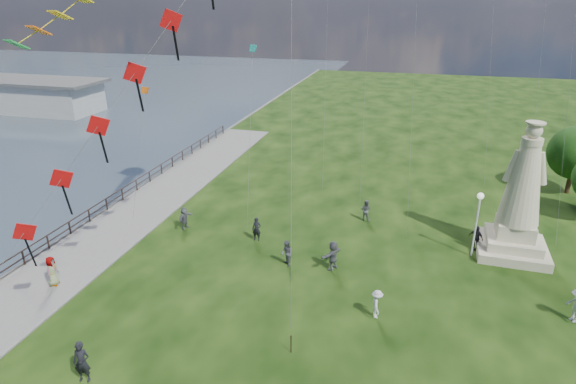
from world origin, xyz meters
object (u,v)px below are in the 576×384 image
(person_1, at_px, (287,253))
(person_9, at_px, (476,238))
(pier_pavilion, at_px, (4,93))
(lamppost, at_px, (478,211))
(person_8, at_px, (576,306))
(person_0, at_px, (82,362))
(person_7, at_px, (366,210))
(person_6, at_px, (257,229))
(person_2, at_px, (377,304))
(person_11, at_px, (333,255))
(person_5, at_px, (185,218))
(statue, at_px, (519,206))
(person_10, at_px, (52,273))

(person_1, bearing_deg, person_9, 76.41)
(pier_pavilion, relative_size, lamppost, 7.31)
(person_9, bearing_deg, person_8, -19.61)
(person_0, distance_m, person_7, 20.45)
(person_8, distance_m, person_9, 7.48)
(person_6, bearing_deg, person_2, -39.63)
(person_11, bearing_deg, person_7, -160.38)
(person_5, xyz_separation_m, person_7, (11.57, 4.50, -0.01))
(person_8, bearing_deg, statue, 171.01)
(person_0, distance_m, person_2, 13.26)
(lamppost, height_order, person_7, lamppost)
(lamppost, height_order, person_9, lamppost)
(person_6, bearing_deg, lamppost, 3.33)
(lamppost, height_order, person_5, lamppost)
(person_2, xyz_separation_m, person_10, (-17.04, -1.84, 0.09))
(person_5, height_order, person_10, person_10)
(statue, relative_size, person_0, 4.40)
(person_5, xyz_separation_m, person_8, (22.60, -4.22, 0.10))
(person_0, distance_m, person_1, 12.22)
(person_7, distance_m, person_11, 7.10)
(person_10, relative_size, person_11, 0.95)
(person_1, height_order, person_9, person_9)
(statue, relative_size, person_7, 5.36)
(pier_pavilion, xyz_separation_m, person_9, (61.07, -26.95, -1.05))
(statue, distance_m, person_5, 20.95)
(statue, bearing_deg, lamppost, -153.86)
(lamppost, height_order, person_1, lamppost)
(person_2, distance_m, person_5, 14.85)
(pier_pavilion, distance_m, person_7, 59.36)
(pier_pavilion, height_order, statue, statue)
(person_2, relative_size, person_9, 0.94)
(person_2, relative_size, person_5, 0.95)
(statue, xyz_separation_m, person_2, (-7.31, -8.61, -2.34))
(person_2, xyz_separation_m, person_7, (-1.83, 10.90, 0.02))
(statue, bearing_deg, person_11, -153.24)
(person_2, height_order, person_9, person_9)
(person_6, bearing_deg, person_10, -141.35)
(person_1, bearing_deg, person_6, -171.63)
(person_9, bearing_deg, person_0, -97.51)
(pier_pavilion, bearing_deg, person_5, -34.39)
(person_0, bearing_deg, person_5, 87.42)
(person_2, xyz_separation_m, person_5, (-13.40, 6.40, 0.03))
(pier_pavilion, bearing_deg, statue, -23.03)
(statue, xyz_separation_m, person_1, (-12.82, -5.06, -2.30))
(pier_pavilion, relative_size, person_8, 17.13)
(person_0, bearing_deg, person_6, 65.68)
(lamppost, height_order, person_10, lamppost)
(statue, bearing_deg, person_5, -172.07)
(person_10, bearing_deg, person_0, -144.62)
(person_9, distance_m, person_10, 24.55)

